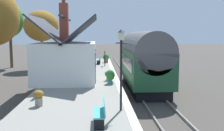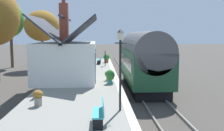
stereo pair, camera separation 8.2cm
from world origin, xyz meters
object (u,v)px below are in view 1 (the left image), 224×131
at_px(station_sign_board, 105,54).
at_px(planter_bench_left, 108,75).
at_px(bench_mid_platform, 99,60).
at_px(tree_behind_building, 10,20).
at_px(tree_mid_background, 41,26).
at_px(planter_bench_right, 110,77).
at_px(planter_corner_building, 106,58).
at_px(train, 144,60).
at_px(bench_by_lamp, 101,112).
at_px(station_building, 67,59).
at_px(planter_under_sign, 39,97).
at_px(lamp_post_platform, 121,54).

bearing_deg(station_sign_board, planter_bench_left, 179.91).
relative_size(bench_mid_platform, tree_behind_building, 0.18).
bearing_deg(tree_mid_background, station_sign_board, -119.70).
relative_size(bench_mid_platform, planter_bench_right, 1.51).
bearing_deg(bench_mid_platform, tree_mid_background, 70.65).
bearing_deg(planter_corner_building, tree_behind_building, 77.57).
distance_m(train, bench_by_lamp, 10.42).
bearing_deg(planter_corner_building, bench_by_lamp, 177.56).
distance_m(train, tree_behind_building, 19.38).
height_order(planter_bench_right, station_sign_board, station_sign_board).
distance_m(station_building, planter_bench_left, 3.16).
bearing_deg(station_sign_board, bench_mid_platform, 17.93).
xyz_separation_m(planter_bench_left, station_sign_board, (8.27, -0.01, 0.82)).
bearing_deg(tree_mid_background, planter_bench_right, -151.57).
distance_m(bench_mid_platform, planter_corner_building, 1.54).
xyz_separation_m(bench_mid_platform, planter_corner_building, (1.31, -0.81, 0.04)).
height_order(bench_by_lamp, planter_under_sign, bench_by_lamp).
relative_size(planter_under_sign, tree_behind_building, 0.10).
xyz_separation_m(train, station_building, (-0.73, 5.66, 0.13)).
xyz_separation_m(station_building, tree_mid_background, (12.14, 4.30, 2.68)).
height_order(tree_mid_background, tree_behind_building, tree_behind_building).
relative_size(train, tree_mid_background, 1.27).
height_order(bench_by_lamp, lamp_post_platform, lamp_post_platform).
xyz_separation_m(planter_under_sign, planter_bench_left, (6.24, -3.47, -0.06)).
height_order(train, planter_corner_building, train).
distance_m(train, tree_mid_background, 15.41).
relative_size(train, planter_under_sign, 10.62).
relative_size(station_building, planter_bench_right, 6.10).
xyz_separation_m(station_building, station_sign_board, (8.01, -2.95, -0.32)).
xyz_separation_m(station_building, bench_mid_platform, (9.80, -2.37, -1.03)).
bearing_deg(lamp_post_platform, planter_under_sign, 76.63).
bearing_deg(train, bench_mid_platform, 19.91).
bearing_deg(train, planter_corner_building, 13.44).
distance_m(bench_mid_platform, station_sign_board, 2.02).
height_order(train, tree_behind_building, tree_behind_building).
bearing_deg(tree_behind_building, planter_under_sign, -158.79).
bearing_deg(tree_behind_building, planter_bench_right, -142.92).
bearing_deg(planter_under_sign, tree_behind_building, 21.21).
distance_m(bench_mid_platform, planter_bench_left, 10.08).
xyz_separation_m(station_building, planter_corner_building, (11.11, -3.17, -0.99)).
bearing_deg(bench_by_lamp, tree_behind_building, 25.12).
xyz_separation_m(station_building, planter_under_sign, (-6.51, 0.53, -1.09)).
xyz_separation_m(bench_by_lamp, planter_under_sign, (2.59, 2.84, -0.05)).
relative_size(station_building, tree_mid_background, 0.84).
bearing_deg(lamp_post_platform, tree_behind_building, 28.78).
bearing_deg(planter_corner_building, train, -166.56).
bearing_deg(tree_behind_building, station_sign_board, -116.53).
height_order(train, lamp_post_platform, lamp_post_platform).
distance_m(bench_by_lamp, planter_under_sign, 3.84).
bearing_deg(station_sign_board, tree_mid_background, 60.30).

